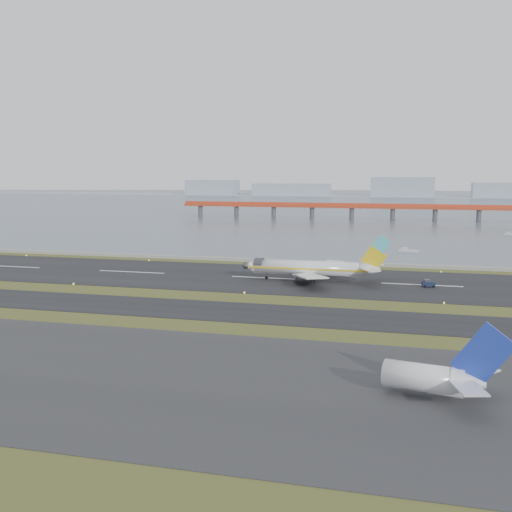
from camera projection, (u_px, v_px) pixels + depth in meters
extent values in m
plane|color=#39491A|center=(235.00, 300.00, 142.98)|extent=(1000.00, 1000.00, 0.00)
cube|color=#2B2B2D|center=(120.00, 374.00, 90.37)|extent=(1000.00, 50.00, 0.10)
cube|color=black|center=(218.00, 311.00, 131.50)|extent=(1000.00, 18.00, 0.10)
cube|color=black|center=(268.00, 278.00, 171.67)|extent=(1000.00, 45.00, 0.10)
cube|color=gray|center=(291.00, 261.00, 200.31)|extent=(1000.00, 2.50, 1.00)
cube|color=#414F5D|center=(384.00, 203.00, 582.95)|extent=(1400.00, 800.00, 1.30)
cube|color=#C44021|center=(393.00, 207.00, 375.89)|extent=(260.00, 5.00, 1.60)
cube|color=#C44021|center=(393.00, 205.00, 375.70)|extent=(260.00, 0.40, 1.40)
cylinder|color=#4C4C51|center=(237.00, 212.00, 401.53)|extent=(2.80, 2.80, 7.00)
cylinder|color=#4C4C51|center=(393.00, 215.00, 376.48)|extent=(2.80, 2.80, 7.00)
cube|color=#9CA7B8|center=(394.00, 196.00, 735.98)|extent=(1400.00, 80.00, 1.00)
cube|color=#9CA7B8|center=(213.00, 187.00, 792.20)|extent=(60.00, 35.00, 18.00)
cube|color=#9CA7B8|center=(292.00, 190.00, 766.37)|extent=(90.00, 35.00, 14.00)
cube|color=#9CA7B8|center=(403.00, 187.00, 731.93)|extent=(70.00, 35.00, 22.00)
cylinder|color=white|center=(307.00, 268.00, 166.64)|extent=(28.00, 3.80, 3.80)
cone|color=white|center=(250.00, 266.00, 170.71)|extent=(3.20, 3.80, 3.80)
cone|color=white|center=(370.00, 269.00, 162.37)|extent=(5.00, 3.80, 3.80)
cube|color=yellow|center=(306.00, 269.00, 164.80)|extent=(31.00, 0.06, 0.45)
cube|color=yellow|center=(309.00, 267.00, 168.48)|extent=(31.00, 0.06, 0.45)
cube|color=white|center=(310.00, 276.00, 158.03)|extent=(11.31, 15.89, 1.66)
cube|color=white|center=(321.00, 266.00, 174.29)|extent=(11.31, 15.89, 1.66)
cylinder|color=#36373B|center=(305.00, 279.00, 161.02)|extent=(4.20, 2.10, 2.10)
cylinder|color=#36373B|center=(313.00, 272.00, 172.50)|extent=(4.20, 2.10, 2.10)
cube|color=yellow|center=(374.00, 258.00, 161.78)|extent=(6.80, 0.35, 6.85)
cube|color=#4AC7D4|center=(382.00, 244.00, 160.80)|extent=(4.85, 0.37, 4.90)
cube|color=white|center=(370.00, 270.00, 158.59)|extent=(5.64, 6.80, 0.22)
cube|color=white|center=(373.00, 265.00, 165.86)|extent=(5.64, 6.80, 0.22)
cylinder|color=black|center=(266.00, 278.00, 169.91)|extent=(0.80, 0.28, 0.80)
cylinder|color=black|center=(311.00, 281.00, 163.96)|extent=(1.00, 0.38, 1.00)
cylinder|color=black|center=(315.00, 278.00, 169.31)|extent=(1.00, 0.38, 1.00)
cube|color=#131D35|center=(428.00, 284.00, 158.25)|extent=(3.38, 2.44, 1.14)
cube|color=#36373B|center=(427.00, 281.00, 158.15)|extent=(1.65, 1.72, 0.67)
cylinder|color=black|center=(425.00, 287.00, 157.57)|extent=(0.72, 0.45, 0.67)
cylinder|color=black|center=(423.00, 285.00, 159.07)|extent=(0.72, 0.45, 0.67)
cylinder|color=black|center=(433.00, 287.00, 157.55)|extent=(0.72, 0.45, 0.67)
cylinder|color=black|center=(432.00, 285.00, 159.06)|extent=(0.72, 0.45, 0.67)
cylinder|color=white|center=(424.00, 378.00, 80.73)|extent=(10.52, 5.55, 3.60)
cone|color=white|center=(469.00, 383.00, 78.23)|extent=(4.65, 4.33, 3.60)
cube|color=#1F36A9|center=(483.00, 355.00, 77.08)|extent=(7.61, 1.90, 8.32)
cube|color=white|center=(469.00, 388.00, 74.85)|extent=(4.43, 6.12, 0.20)
cube|color=white|center=(478.00, 372.00, 81.04)|extent=(5.82, 6.15, 0.20)
cube|color=silver|center=(409.00, 251.00, 227.30)|extent=(7.06, 2.98, 0.88)
cube|color=silver|center=(405.00, 249.00, 227.75)|extent=(2.13, 1.80, 0.88)
cube|color=silver|center=(512.00, 235.00, 286.21)|extent=(6.92, 3.86, 0.85)
cube|color=silver|center=(508.00, 233.00, 286.85)|extent=(2.24, 1.98, 0.85)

